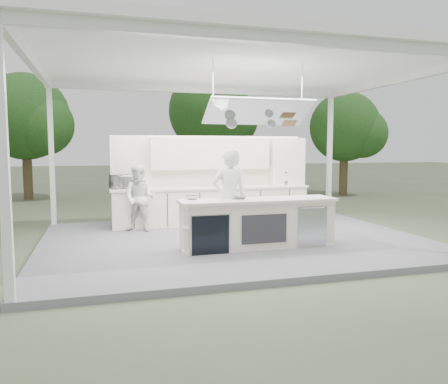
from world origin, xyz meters
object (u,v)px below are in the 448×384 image
object	(u,v)px
demo_island	(257,223)
back_counter	(212,205)
sous_chef	(140,198)
head_chef	(229,198)

from	to	relation	value
demo_island	back_counter	world-z (taller)	same
back_counter	demo_island	bearing A→B (deg)	-86.37
demo_island	sous_chef	size ratio (longest dim) A/B	2.00
demo_island	sous_chef	xyz separation A→B (m)	(-2.05, 2.28, 0.30)
demo_island	back_counter	xyz separation A→B (m)	(-0.18, 2.81, 0.00)
back_counter	sous_chef	distance (m)	1.97
head_chef	sous_chef	xyz separation A→B (m)	(-1.55, 2.07, -0.18)
back_counter	sous_chef	xyz separation A→B (m)	(-1.87, -0.53, 0.30)
demo_island	head_chef	bearing A→B (deg)	157.13
back_counter	sous_chef	world-z (taller)	sous_chef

